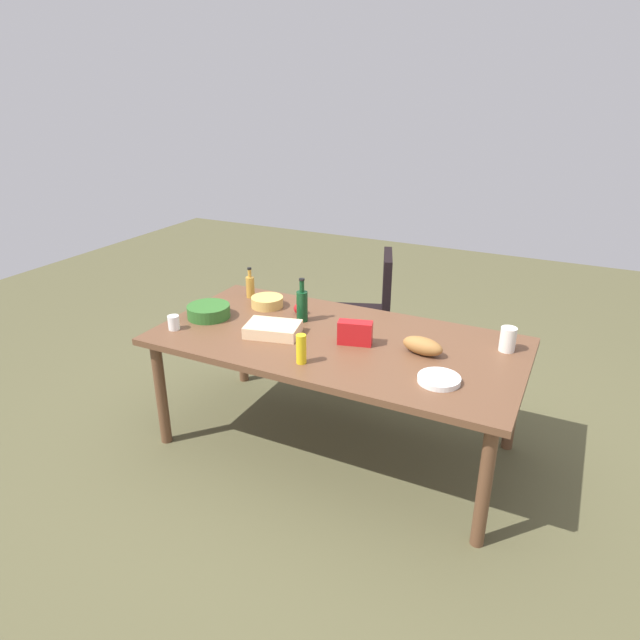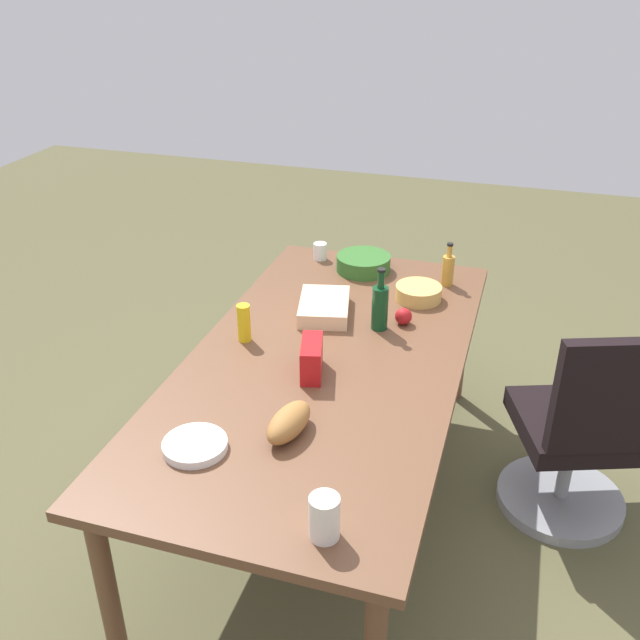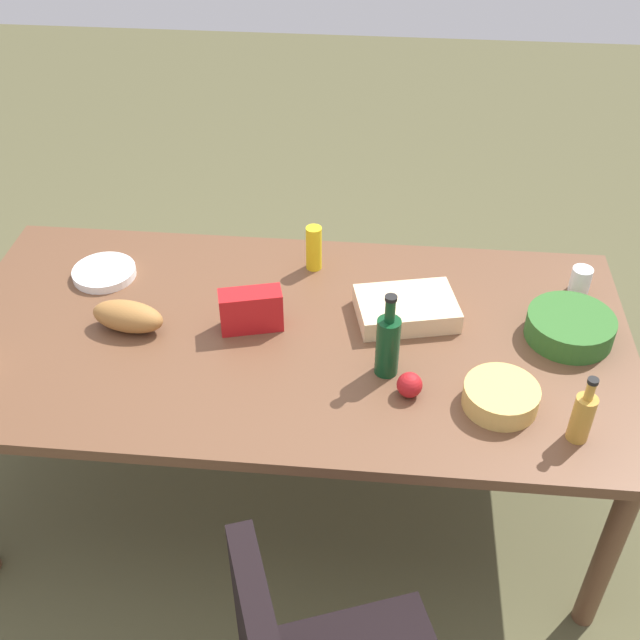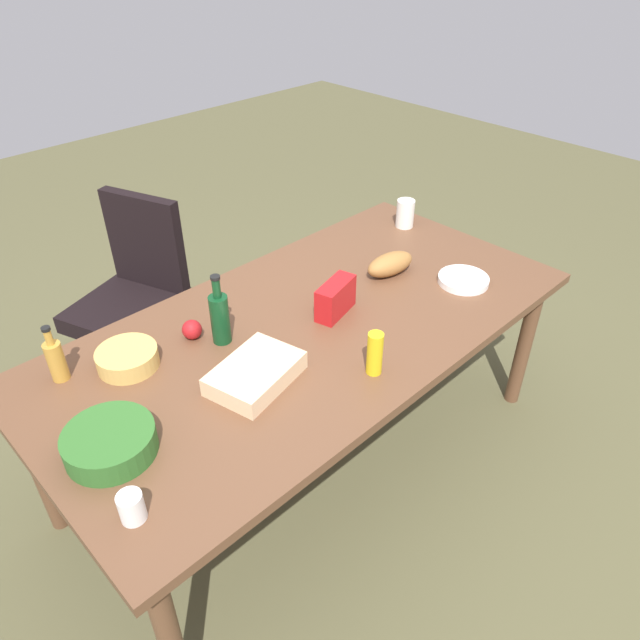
% 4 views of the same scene
% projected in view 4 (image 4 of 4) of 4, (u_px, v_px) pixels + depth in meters
% --- Properties ---
extents(ground_plane, '(10.00, 10.00, 0.00)m').
position_uv_depth(ground_plane, '(311.00, 453.00, 2.77)').
color(ground_plane, brown).
extents(conference_table, '(2.19, 1.10, 0.75)m').
position_uv_depth(conference_table, '(310.00, 337.00, 2.38)').
color(conference_table, brown).
rests_on(conference_table, ground).
extents(office_chair, '(0.62, 0.62, 0.98)m').
position_uv_depth(office_chair, '(137.00, 316.00, 3.03)').
color(office_chair, gray).
rests_on(office_chair, ground).
extents(bread_loaf, '(0.25, 0.15, 0.10)m').
position_uv_depth(bread_loaf, '(390.00, 264.00, 2.62)').
color(bread_loaf, '#9E6934').
rests_on(bread_loaf, conference_table).
extents(apple_red, '(0.09, 0.09, 0.08)m').
position_uv_depth(apple_red, '(192.00, 330.00, 2.24)').
color(apple_red, '#B0181C').
rests_on(apple_red, conference_table).
extents(wine_bottle, '(0.09, 0.09, 0.29)m').
position_uv_depth(wine_bottle, '(220.00, 317.00, 2.18)').
color(wine_bottle, '#103F1E').
rests_on(wine_bottle, conference_table).
extents(chip_bowl, '(0.24, 0.24, 0.07)m').
position_uv_depth(chip_bowl, '(128.00, 358.00, 2.10)').
color(chip_bowl, '#D7AD58').
rests_on(chip_bowl, conference_table).
extents(mustard_bottle, '(0.07, 0.07, 0.17)m').
position_uv_depth(mustard_bottle, '(375.00, 353.00, 2.05)').
color(mustard_bottle, yellow).
rests_on(mustard_bottle, conference_table).
extents(dressing_bottle, '(0.07, 0.07, 0.22)m').
position_uv_depth(dressing_bottle, '(56.00, 359.00, 2.02)').
color(dressing_bottle, '#C18D34').
rests_on(dressing_bottle, conference_table).
extents(mayo_jar, '(0.10, 0.10, 0.14)m').
position_uv_depth(mayo_jar, '(405.00, 213.00, 3.00)').
color(mayo_jar, white).
rests_on(mayo_jar, conference_table).
extents(sheet_cake, '(0.36, 0.29, 0.07)m').
position_uv_depth(sheet_cake, '(255.00, 373.00, 2.04)').
color(sheet_cake, beige).
rests_on(sheet_cake, conference_table).
extents(chip_bag_red, '(0.21, 0.13, 0.14)m').
position_uv_depth(chip_bag_red, '(335.00, 298.00, 2.36)').
color(chip_bag_red, red).
rests_on(chip_bag_red, conference_table).
extents(paper_plate_stack, '(0.24, 0.24, 0.03)m').
position_uv_depth(paper_plate_stack, '(463.00, 280.00, 2.58)').
color(paper_plate_stack, white).
rests_on(paper_plate_stack, conference_table).
extents(paper_cup, '(0.08, 0.08, 0.09)m').
position_uv_depth(paper_cup, '(132.00, 507.00, 1.57)').
color(paper_cup, white).
rests_on(paper_cup, conference_table).
extents(salad_bowl, '(0.34, 0.34, 0.08)m').
position_uv_depth(salad_bowl, '(110.00, 442.00, 1.77)').
color(salad_bowl, '#2F6426').
rests_on(salad_bowl, conference_table).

